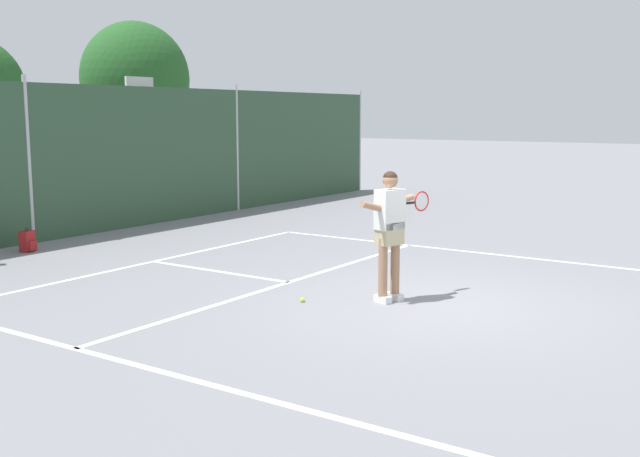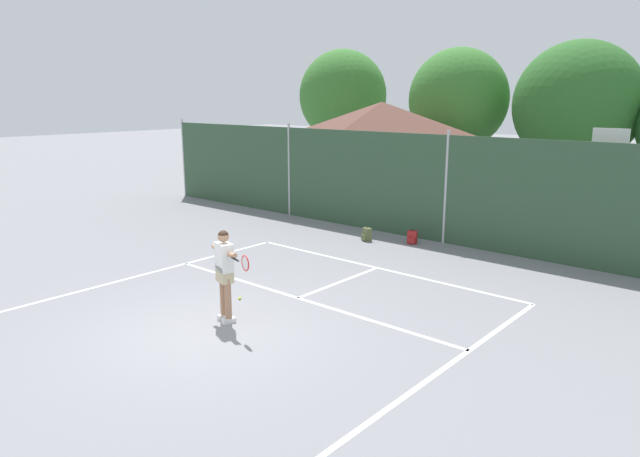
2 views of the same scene
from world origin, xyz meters
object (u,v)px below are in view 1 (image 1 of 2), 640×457
at_px(tennis_player, 390,224).
at_px(tennis_ball, 303,300).
at_px(basketball_hoop, 140,126).
at_px(backpack_red, 28,242).

bearing_deg(tennis_player, tennis_ball, 126.74).
relative_size(basketball_hoop, tennis_player, 1.91).
bearing_deg(tennis_player, basketball_hoop, 66.02).
xyz_separation_m(basketball_hoop, backpack_red, (-4.75, -1.91, -2.12)).
bearing_deg(tennis_ball, backpack_red, 87.79).
distance_m(tennis_player, tennis_ball, 1.64).
relative_size(tennis_player, tennis_ball, 28.10).
relative_size(tennis_ball, backpack_red, 0.14).
bearing_deg(backpack_red, basketball_hoop, 21.98).
distance_m(basketball_hoop, tennis_ball, 10.21).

